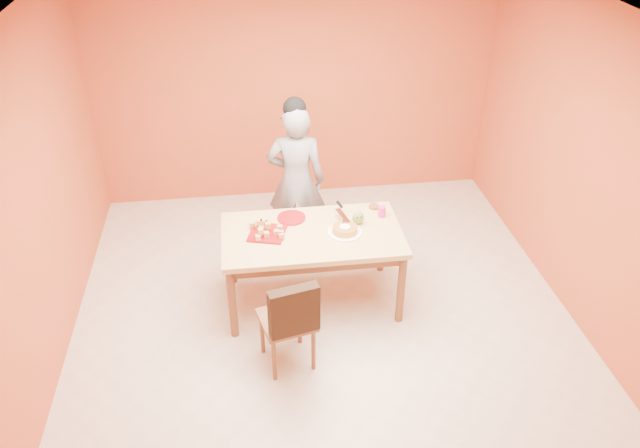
{
  "coord_description": "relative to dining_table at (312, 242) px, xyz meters",
  "views": [
    {
      "loc": [
        -0.63,
        -4.21,
        3.78
      ],
      "look_at": [
        -0.02,
        0.3,
        0.9
      ],
      "focal_mm": 35.0,
      "sensor_mm": 36.0,
      "label": 1
    }
  ],
  "objects": [
    {
      "name": "egg_ornament",
      "position": [
        0.43,
        0.09,
        0.16
      ],
      "size": [
        0.11,
        0.09,
        0.13
      ],
      "primitive_type": "ellipsoid",
      "rotation": [
        0.0,
        0.0,
        -0.02
      ],
      "color": "olive",
      "rests_on": "dining_table"
    },
    {
      "name": "pastry_platter",
      "position": [
        -0.39,
        0.03,
        0.1
      ],
      "size": [
        0.38,
        0.38,
        0.02
      ],
      "primitive_type": "cube",
      "rotation": [
        0.0,
        0.0,
        -0.28
      ],
      "color": "maroon",
      "rests_on": "dining_table"
    },
    {
      "name": "wall_right",
      "position": [
        2.33,
        -0.38,
        0.68
      ],
      "size": [
        0.0,
        5.0,
        5.0
      ],
      "primitive_type": "plane",
      "rotation": [
        1.57,
        0.0,
        -1.57
      ],
      "color": "#CE492F",
      "rests_on": "floor"
    },
    {
      "name": "cake_server",
      "position": [
        0.3,
        0.14,
        0.16
      ],
      "size": [
        0.11,
        0.26,
        0.01
      ],
      "primitive_type": "cube",
      "rotation": [
        0.0,
        0.0,
        0.23
      ],
      "color": "silver",
      "rests_on": "sponge_cake"
    },
    {
      "name": "checker_tin",
      "position": [
        0.63,
        0.35,
        0.11
      ],
      "size": [
        0.1,
        0.1,
        0.03
      ],
      "primitive_type": "cylinder",
      "rotation": [
        0.0,
        0.0,
        0.03
      ],
      "color": "#3B2610",
      "rests_on": "dining_table"
    },
    {
      "name": "floor",
      "position": [
        0.08,
        -0.38,
        -0.67
      ],
      "size": [
        5.0,
        5.0,
        0.0
      ],
      "primitive_type": "plane",
      "color": "beige",
      "rests_on": "ground"
    },
    {
      "name": "wall_left",
      "position": [
        -2.17,
        -0.38,
        0.68
      ],
      "size": [
        0.0,
        5.0,
        5.0
      ],
      "primitive_type": "plane",
      "rotation": [
        1.57,
        0.0,
        1.57
      ],
      "color": "#CE492F",
      "rests_on": "floor"
    },
    {
      "name": "person",
      "position": [
        -0.05,
        0.91,
        0.14
      ],
      "size": [
        0.63,
        0.47,
        1.6
      ],
      "primitive_type": "imported",
      "rotation": [
        0.0,
        0.0,
        2.99
      ],
      "color": "gray",
      "rests_on": "floor"
    },
    {
      "name": "wall_back",
      "position": [
        0.08,
        2.12,
        0.68
      ],
      "size": [
        4.5,
        0.0,
        4.5
      ],
      "primitive_type": "plane",
      "rotation": [
        1.57,
        0.0,
        0.0
      ],
      "color": "#CE492F",
      "rests_on": "floor"
    },
    {
      "name": "sponge_cake",
      "position": [
        0.29,
        -0.04,
        0.13
      ],
      "size": [
        0.28,
        0.28,
        0.05
      ],
      "primitive_type": "cylinder",
      "rotation": [
        0.0,
        0.0,
        0.28
      ],
      "color": "gold",
      "rests_on": "white_cake_plate"
    },
    {
      "name": "dining_chair",
      "position": [
        -0.3,
        -0.78,
        -0.2
      ],
      "size": [
        0.51,
        0.57,
        0.9
      ],
      "rotation": [
        0.0,
        0.0,
        0.23
      ],
      "color": "brown",
      "rests_on": "floor"
    },
    {
      "name": "magenta_glass",
      "position": [
        0.67,
        0.19,
        0.14
      ],
      "size": [
        0.09,
        0.09,
        0.1
      ],
      "primitive_type": "cylinder",
      "rotation": [
        0.0,
        0.0,
        0.37
      ],
      "color": "#D92089",
      "rests_on": "dining_table"
    },
    {
      "name": "red_dinner_plate",
      "position": [
        -0.16,
        0.27,
        0.1
      ],
      "size": [
        0.33,
        0.33,
        0.02
      ],
      "primitive_type": "cylinder",
      "rotation": [
        0.0,
        0.0,
        0.31
      ],
      "color": "maroon",
      "rests_on": "dining_table"
    },
    {
      "name": "ceiling",
      "position": [
        0.08,
        -0.38,
        2.03
      ],
      "size": [
        5.0,
        5.0,
        0.0
      ],
      "primitive_type": "plane",
      "rotation": [
        3.14,
        0.0,
        0.0
      ],
      "color": "silver",
      "rests_on": "wall_back"
    },
    {
      "name": "pastry_pile",
      "position": [
        -0.39,
        0.03,
        0.16
      ],
      "size": [
        0.28,
        0.28,
        0.09
      ],
      "primitive_type": null,
      "color": "tan",
      "rests_on": "pastry_platter"
    },
    {
      "name": "white_cake_plate",
      "position": [
        0.29,
        -0.04,
        0.1
      ],
      "size": [
        0.39,
        0.39,
        0.01
      ],
      "primitive_type": "cylinder",
      "rotation": [
        0.0,
        0.0,
        -0.37
      ],
      "color": "white",
      "rests_on": "dining_table"
    },
    {
      "name": "dining_table",
      "position": [
        0.0,
        0.0,
        0.0
      ],
      "size": [
        1.6,
        0.9,
        0.76
      ],
      "color": "tan",
      "rests_on": "floor"
    }
  ]
}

